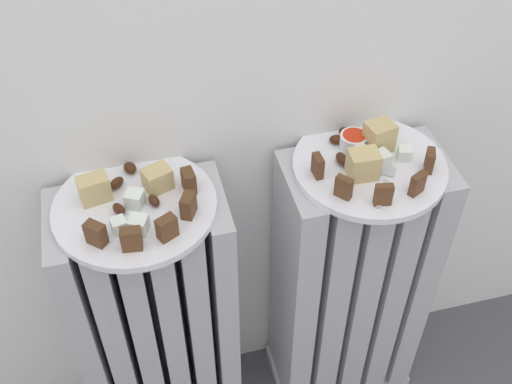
{
  "coord_description": "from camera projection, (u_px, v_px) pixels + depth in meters",
  "views": [
    {
      "loc": [
        -0.18,
        -0.42,
        1.34
      ],
      "look_at": [
        0.0,
        0.28,
        0.62
      ],
      "focal_mm": 44.67,
      "sensor_mm": 36.0,
      "label": 1
    }
  ],
  "objects": [
    {
      "name": "turkish_delight_right_0",
      "position": [
        381.0,
        159.0,
        1.02
      ],
      "size": [
        0.03,
        0.03,
        0.03
      ],
      "primitive_type": "cube",
      "rotation": [
        0.0,
        0.0,
        0.25
      ],
      "color": "white",
      "rests_on": "plate_right"
    },
    {
      "name": "marble_cake_slice_right_1",
      "position": [
        379.0,
        137.0,
        1.04
      ],
      "size": [
        0.05,
        0.05,
        0.05
      ],
      "primitive_type": "cube",
      "rotation": [
        0.0,
        0.0,
        0.21
      ],
      "color": "tan",
      "rests_on": "plate_right"
    },
    {
      "name": "dark_cake_slice_left_4",
      "position": [
        189.0,
        181.0,
        0.98
      ],
      "size": [
        0.02,
        0.03,
        0.04
      ],
      "primitive_type": "cube",
      "rotation": [
        0.0,
        0.0,
        1.69
      ],
      "color": "#56351E",
      "rests_on": "plate_left"
    },
    {
      "name": "marble_cake_slice_left_1",
      "position": [
        94.0,
        189.0,
        0.96
      ],
      "size": [
        0.05,
        0.04,
        0.04
      ],
      "primitive_type": "cube",
      "rotation": [
        0.0,
        0.0,
        0.2
      ],
      "color": "tan",
      "rests_on": "plate_left"
    },
    {
      "name": "turkish_delight_left_2",
      "position": [
        119.0,
        225.0,
        0.92
      ],
      "size": [
        0.03,
        0.03,
        0.02
      ],
      "primitive_type": "cube",
      "rotation": [
        0.0,
        0.0,
        0.21
      ],
      "color": "white",
      "rests_on": "plate_left"
    },
    {
      "name": "radiator_left",
      "position": [
        158.0,
        327.0,
        1.2
      ],
      "size": [
        0.29,
        0.16,
        0.63
      ],
      "color": "#B2B2B7",
      "rests_on": "ground_plane"
    },
    {
      "name": "medjool_date_left_3",
      "position": [
        119.0,
        209.0,
        0.95
      ],
      "size": [
        0.02,
        0.03,
        0.02
      ],
      "primitive_type": "ellipsoid",
      "rotation": [
        0.0,
        0.0,
        2.13
      ],
      "color": "#3D1E0F",
      "rests_on": "plate_left"
    },
    {
      "name": "dark_cake_slice_right_4",
      "position": [
        430.0,
        161.0,
        1.01
      ],
      "size": [
        0.02,
        0.03,
        0.04
      ],
      "primitive_type": "cube",
      "rotation": [
        0.0,
        0.0,
        1.16
      ],
      "color": "#56351E",
      "rests_on": "plate_right"
    },
    {
      "name": "medjool_date_right_0",
      "position": [
        342.0,
        159.0,
        1.03
      ],
      "size": [
        0.02,
        0.03,
        0.02
      ],
      "primitive_type": "ellipsoid",
      "rotation": [
        0.0,
        0.0,
        1.72
      ],
      "color": "#3D1E0F",
      "rests_on": "plate_right"
    },
    {
      "name": "radiator_right",
      "position": [
        349.0,
        288.0,
        1.27
      ],
      "size": [
        0.29,
        0.16,
        0.63
      ],
      "color": "#B2B2B7",
      "rests_on": "ground_plane"
    },
    {
      "name": "marble_cake_slice_right_0",
      "position": [
        363.0,
        164.0,
        1.0
      ],
      "size": [
        0.05,
        0.04,
        0.05
      ],
      "primitive_type": "cube",
      "rotation": [
        0.0,
        0.0,
        -0.05
      ],
      "color": "tan",
      "rests_on": "plate_right"
    },
    {
      "name": "fork",
      "position": [
        385.0,
        184.0,
        1.0
      ],
      "size": [
        0.06,
        0.09,
        0.0
      ],
      "color": "#B7B7BC",
      "rests_on": "plate_right"
    },
    {
      "name": "turkish_delight_right_2",
      "position": [
        404.0,
        153.0,
        1.03
      ],
      "size": [
        0.03,
        0.03,
        0.02
      ],
      "primitive_type": "cube",
      "rotation": [
        0.0,
        0.0,
        1.24
      ],
      "color": "white",
      "rests_on": "plate_right"
    },
    {
      "name": "marble_cake_slice_left_0",
      "position": [
        158.0,
        179.0,
        0.98
      ],
      "size": [
        0.05,
        0.04,
        0.04
      ],
      "primitive_type": "cube",
      "rotation": [
        0.0,
        0.0,
        0.35
      ],
      "color": "tan",
      "rests_on": "plate_left"
    },
    {
      "name": "plate_right",
      "position": [
        369.0,
        166.0,
        1.04
      ],
      "size": [
        0.25,
        0.25,
        0.01
      ],
      "primitive_type": "cylinder",
      "color": "white",
      "rests_on": "radiator_right"
    },
    {
      "name": "dark_cake_slice_left_3",
      "position": [
        188.0,
        205.0,
        0.94
      ],
      "size": [
        0.03,
        0.03,
        0.04
      ],
      "primitive_type": "cube",
      "rotation": [
        0.0,
        0.0,
        1.08
      ],
      "color": "#56351E",
      "rests_on": "plate_left"
    },
    {
      "name": "turkish_delight_right_1",
      "position": [
        361.0,
        154.0,
        1.03
      ],
      "size": [
        0.03,
        0.03,
        0.02
      ],
      "primitive_type": "cube",
      "rotation": [
        0.0,
        0.0,
        0.51
      ],
      "color": "white",
      "rests_on": "plate_right"
    },
    {
      "name": "dark_cake_slice_right_2",
      "position": [
        383.0,
        195.0,
        0.95
      ],
      "size": [
        0.03,
        0.02,
        0.04
      ],
      "primitive_type": "cube",
      "rotation": [
        0.0,
        0.0,
        -0.18
      ],
      "color": "#56351E",
      "rests_on": "plate_right"
    },
    {
      "name": "jam_bowl_right",
      "position": [
        354.0,
        140.0,
        1.05
      ],
      "size": [
        0.05,
        0.05,
        0.03
      ],
      "color": "white",
      "rests_on": "plate_right"
    },
    {
      "name": "dark_cake_slice_left_2",
      "position": [
        167.0,
        228.0,
        0.91
      ],
      "size": [
        0.03,
        0.03,
        0.04
      ],
      "primitive_type": "cube",
      "rotation": [
        0.0,
        0.0,
        0.48
      ],
      "color": "#56351E",
      "rests_on": "plate_left"
    },
    {
      "name": "dark_cake_slice_right_3",
      "position": [
        418.0,
        184.0,
        0.97
      ],
      "size": [
        0.03,
        0.02,
        0.04
      ],
      "primitive_type": "cube",
      "rotation": [
        0.0,
        0.0,
        0.49
      ],
      "color": "#56351E",
      "rests_on": "plate_right"
    },
    {
      "name": "dark_cake_slice_right_0",
      "position": [
        318.0,
        166.0,
        1.0
      ],
      "size": [
        0.01,
        0.03,
        0.04
      ],
      "primitive_type": "cube",
      "rotation": [
        0.0,
        0.0,
        -1.51
      ],
      "color": "#56351E",
      "rests_on": "plate_right"
    },
    {
      "name": "turkish_delight_left_1",
      "position": [
        139.0,
        225.0,
        0.92
      ],
      "size": [
        0.03,
        0.03,
        0.03
      ],
      "primitive_type": "cube",
      "rotation": [
        0.0,
        0.0,
        1.14
      ],
      "color": "white",
      "rests_on": "plate_left"
    },
    {
      "name": "medjool_date_left_2",
      "position": [
        154.0,
        201.0,
        0.96
      ],
      "size": [
        0.02,
        0.03,
        0.02
      ],
      "primitive_type": "ellipsoid",
      "rotation": [
        0.0,
        0.0,
        1.91
      ],
      "color": "#3D1E0F",
      "rests_on": "plate_left"
    },
    {
      "name": "dark_cake_slice_left_1",
      "position": [
        131.0,
        239.0,
        0.89
      ],
      "size": [
        0.03,
        0.02,
        0.04
      ],
      "primitive_type": "cube",
      "rotation": [
        0.0,
        0.0,
        -0.13
      ],
      "color": "#56351E",
      "rests_on": "plate_left"
    },
    {
      "name": "medjool_date_left_0",
      "position": [
        117.0,
        183.0,
        0.99
      ],
      "size": [
        0.03,
        0.03,
        0.02
      ],
      "primitive_type": "ellipsoid",
      "rotation": [
        0.0,
        0.0,
        0.67
      ],
      "color": "#3D1E0F",
      "rests_on": "plate_left"
    },
    {
      "name": "medjool_date_right_2",
      "position": [
        337.0,
        139.0,
        1.06
      ],
      "size": [
        0.03,
        0.02,
        0.02
      ],
      "primitive_type": "ellipsoid",
      "rotation": [
        0.0,
        0.0,
        2.83
      ],
      "color": "#3D1E0F",
      "rests_on": "plate_right"
    },
    {
      "name": "plate_left",
      "position": [
        135.0,
        207.0,
        0.97
      ],
      "size": [
        0.25,
        0.25,
        0.01
      ],
      "primitive_type": "cylinder",
      "color": "white",
      "rests_on": "radiator_left"
    },
    {
      "name": "turkish_delight_left_0",
      "position": [
        135.0,
        199.0,
        0.96
      ],
      "size": [
        0.03,
        0.03,
        0.03
      ],
      "primitive_type": "cube",
      "rotation": [
        0.0,
        0.0,
        1.11
      ],
      "color": "white",
      "rests_on": "plate_left"
    },
    {
      "name": "medjool_date_left_1",
      "position": [
        130.0,
        168.0,
        1.01
      ],
      "size": [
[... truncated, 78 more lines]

